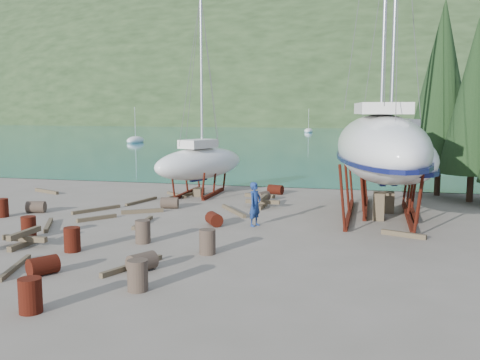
% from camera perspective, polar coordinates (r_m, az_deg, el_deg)
% --- Properties ---
extents(ground, '(600.00, 600.00, 0.00)m').
position_cam_1_polar(ground, '(21.45, -6.01, -6.17)').
color(ground, '#686052').
rests_on(ground, ground).
extents(bay_water, '(700.00, 700.00, 0.00)m').
position_cam_1_polar(bay_water, '(334.70, 12.81, 6.26)').
color(bay_water, '#176974').
rests_on(bay_water, ground).
extents(far_hill, '(800.00, 360.00, 110.00)m').
position_cam_1_polar(far_hill, '(339.70, 12.83, 6.27)').
color(far_hill, black).
rests_on(far_hill, ground).
extents(far_house_left, '(6.60, 5.60, 5.60)m').
position_cam_1_polar(far_house_left, '(220.10, -3.83, 6.74)').
color(far_house_left, beige).
rests_on(far_house_left, ground).
extents(far_house_center, '(6.60, 5.60, 5.60)m').
position_cam_1_polar(far_house_center, '(211.35, 6.62, 6.69)').
color(far_house_center, beige).
rests_on(far_house_center, ground).
extents(far_house_right, '(6.60, 5.60, 5.60)m').
position_cam_1_polar(far_house_right, '(210.84, 20.31, 6.29)').
color(far_house_right, beige).
rests_on(far_house_right, ground).
extents(cypress_near_right, '(3.60, 3.60, 10.00)m').
position_cam_1_polar(cypress_near_right, '(32.05, 23.78, 8.13)').
color(cypress_near_right, black).
rests_on(cypress_near_right, ground).
extents(cypress_back_left, '(4.14, 4.14, 11.50)m').
position_cam_1_polar(cypress_back_left, '(33.85, 20.75, 9.68)').
color(cypress_back_left, black).
rests_on(cypress_back_left, ground).
extents(moored_boat_left, '(2.00, 5.00, 6.05)m').
position_cam_1_polar(moored_boat_left, '(87.96, -11.08, 4.17)').
color(moored_boat_left, silver).
rests_on(moored_boat_left, ground).
extents(moored_boat_mid, '(2.00, 5.00, 6.05)m').
position_cam_1_polar(moored_boat_mid, '(99.73, 15.62, 4.39)').
color(moored_boat_mid, silver).
rests_on(moored_boat_mid, ground).
extents(moored_boat_far, '(2.00, 5.00, 6.05)m').
position_cam_1_polar(moored_boat_far, '(130.56, 7.31, 5.22)').
color(moored_boat_far, silver).
rests_on(moored_boat_far, ground).
extents(large_sailboat_near, '(5.42, 13.67, 20.94)m').
position_cam_1_polar(large_sailboat_near, '(25.92, 14.75, 3.49)').
color(large_sailboat_near, silver).
rests_on(large_sailboat_near, ground).
extents(large_sailboat_far, '(5.52, 11.54, 17.56)m').
position_cam_1_polar(large_sailboat_far, '(27.80, 15.73, 2.66)').
color(large_sailboat_far, silver).
rests_on(large_sailboat_far, ground).
extents(small_sailboat_shore, '(4.94, 7.73, 11.84)m').
position_cam_1_polar(small_sailboat_shore, '(32.06, -4.27, 1.85)').
color(small_sailboat_shore, silver).
rests_on(small_sailboat_shore, ground).
extents(worker, '(0.69, 0.83, 1.94)m').
position_cam_1_polar(worker, '(23.37, 1.62, -2.59)').
color(worker, navy).
rests_on(worker, ground).
extents(drum_1, '(0.93, 1.05, 0.58)m').
position_cam_1_polar(drum_1, '(17.26, -10.40, -8.60)').
color(drum_1, '#2D2823').
rests_on(drum_1, ground).
extents(drum_4, '(1.00, 0.79, 0.58)m').
position_cam_1_polar(drum_4, '(32.48, 3.81, -1.02)').
color(drum_4, '#57190E').
rests_on(drum_4, ground).
extents(drum_5, '(0.58, 0.58, 0.88)m').
position_cam_1_polar(drum_5, '(18.94, -3.50, -6.59)').
color(drum_5, '#2D2823').
rests_on(drum_5, ground).
extents(drum_6, '(0.98, 1.05, 0.58)m').
position_cam_1_polar(drum_6, '(23.57, -2.79, -4.19)').
color(drum_6, '#57190E').
rests_on(drum_6, ground).
extents(drum_7, '(0.58, 0.58, 0.88)m').
position_cam_1_polar(drum_7, '(14.56, -21.47, -11.39)').
color(drum_7, '#57190E').
rests_on(drum_7, ground).
extents(drum_8, '(0.58, 0.58, 0.88)m').
position_cam_1_polar(drum_8, '(27.84, -24.03, -2.73)').
color(drum_8, '#57190E').
rests_on(drum_8, ground).
extents(drum_9, '(0.97, 0.72, 0.58)m').
position_cam_1_polar(drum_9, '(27.93, -7.51, -2.43)').
color(drum_9, '#2D2823').
rests_on(drum_9, ground).
extents(drum_10, '(0.58, 0.58, 0.88)m').
position_cam_1_polar(drum_10, '(22.79, -21.62, -4.72)').
color(drum_10, '#57190E').
rests_on(drum_10, ground).
extents(drum_11, '(0.85, 1.03, 0.58)m').
position_cam_1_polar(drum_11, '(29.67, 2.40, -1.81)').
color(drum_11, '#2D2823').
rests_on(drum_11, ground).
extents(drum_12, '(0.95, 1.05, 0.58)m').
position_cam_1_polar(drum_12, '(17.66, -20.27, -8.57)').
color(drum_12, '#57190E').
rests_on(drum_12, ground).
extents(drum_14, '(0.58, 0.58, 0.88)m').
position_cam_1_polar(drum_14, '(20.15, -17.47, -6.07)').
color(drum_14, '#57190E').
rests_on(drum_14, ground).
extents(drum_15, '(1.00, 0.78, 0.58)m').
position_cam_1_polar(drum_15, '(28.39, -20.92, -2.70)').
color(drum_15, '#2D2823').
rests_on(drum_15, ground).
extents(drum_16, '(0.58, 0.58, 0.88)m').
position_cam_1_polar(drum_16, '(20.79, -10.32, -5.44)').
color(drum_16, '#2D2823').
rests_on(drum_16, ground).
extents(drum_17, '(0.58, 0.58, 0.88)m').
position_cam_1_polar(drum_17, '(15.42, -10.86, -9.97)').
color(drum_17, '#2D2823').
rests_on(drum_17, ground).
extents(timber_0, '(1.19, 2.60, 0.14)m').
position_cam_1_polar(timber_0, '(31.85, -5.95, -1.61)').
color(timber_0, brown).
rests_on(timber_0, ground).
extents(timber_1, '(1.76, 0.88, 0.19)m').
position_cam_1_polar(timber_1, '(22.50, 17.05, -5.57)').
color(timber_1, brown).
rests_on(timber_1, ground).
extents(timber_2, '(2.26, 1.19, 0.19)m').
position_cam_1_polar(timber_2, '(35.15, -19.94, -1.14)').
color(timber_2, brown).
rests_on(timber_2, ground).
extents(timber_3, '(0.91, 2.53, 0.15)m').
position_cam_1_polar(timber_3, '(18.60, -22.86, -8.59)').
color(timber_3, brown).
rests_on(timber_3, ground).
extents(timber_4, '(1.27, 1.68, 0.17)m').
position_cam_1_polar(timber_4, '(25.68, -15.02, -3.95)').
color(timber_4, brown).
rests_on(timber_4, ground).
extents(timber_5, '(1.09, 2.47, 0.16)m').
position_cam_1_polar(timber_5, '(17.66, -11.39, -8.96)').
color(timber_5, brown).
rests_on(timber_5, ground).
extents(timber_6, '(1.86, 0.47, 0.19)m').
position_cam_1_polar(timber_6, '(31.37, 2.12, -1.67)').
color(timber_6, brown).
rests_on(timber_6, ground).
extents(timber_8, '(1.84, 1.29, 0.19)m').
position_cam_1_polar(timber_8, '(26.90, -10.36, -3.29)').
color(timber_8, brown).
rests_on(timber_8, ground).
extents(timber_9, '(1.76, 1.61, 0.15)m').
position_cam_1_polar(timber_9, '(32.00, -6.80, -1.57)').
color(timber_9, brown).
rests_on(timber_9, ground).
extents(timber_10, '(1.90, 2.67, 0.16)m').
position_cam_1_polar(timber_10, '(26.63, -0.71, -3.30)').
color(timber_10, brown).
rests_on(timber_10, ground).
extents(timber_11, '(0.37, 2.46, 0.15)m').
position_cam_1_polar(timber_11, '(24.26, -10.35, -4.49)').
color(timber_11, brown).
rests_on(timber_11, ground).
extents(timber_12, '(1.36, 2.33, 0.17)m').
position_cam_1_polar(timber_12, '(24.76, -19.76, -4.55)').
color(timber_12, brown).
rests_on(timber_12, ground).
extents(timber_15, '(0.72, 2.70, 0.15)m').
position_cam_1_polar(timber_15, '(30.01, -10.46, -2.24)').
color(timber_15, brown).
rests_on(timber_15, ground).
extents(timber_17, '(1.47, 2.47, 0.16)m').
position_cam_1_polar(timber_17, '(27.94, -15.05, -3.06)').
color(timber_17, brown).
rests_on(timber_17, ground).
extents(timber_pile_fore, '(1.80, 1.80, 0.60)m').
position_cam_1_polar(timber_pile_fore, '(21.52, -21.99, -5.81)').
color(timber_pile_fore, brown).
rests_on(timber_pile_fore, ground).
extents(timber_pile_aft, '(1.80, 1.80, 0.60)m').
position_cam_1_polar(timber_pile_aft, '(28.00, 2.43, -2.33)').
color(timber_pile_aft, brown).
rests_on(timber_pile_aft, ground).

